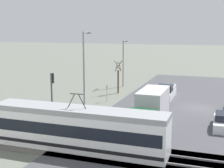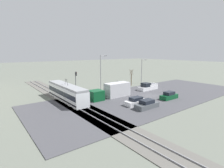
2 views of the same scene
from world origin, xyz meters
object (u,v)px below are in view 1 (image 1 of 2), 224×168
at_px(pickup_truck, 166,92).
at_px(street_lamp_mid_block, 84,66).
at_px(light_rail_tram, 77,129).
at_px(street_tree, 118,78).
at_px(box_truck, 150,108).
at_px(no_parking_sign, 107,91).
at_px(street_lamp_near_crossing, 124,60).
at_px(traffic_light_pole, 52,92).
at_px(sedan_car_0, 224,122).

height_order(pickup_truck, street_lamp_mid_block, street_lamp_mid_block).
xyz_separation_m(light_rail_tram, street_tree, (3.78, -21.67, 0.57)).
bearing_deg(box_truck, street_tree, -59.38).
xyz_separation_m(street_lamp_mid_block, no_parking_sign, (-1.05, -4.56, -3.82)).
distance_m(light_rail_tram, street_lamp_mid_block, 12.92).
distance_m(box_truck, street_lamp_near_crossing, 20.38).
xyz_separation_m(street_tree, street_lamp_mid_block, (0.77, 10.09, 2.93)).
relative_size(box_truck, traffic_light_pole, 1.88).
relative_size(light_rail_tram, street_lamp_mid_block, 1.57).
relative_size(street_lamp_near_crossing, street_lamp_mid_block, 0.84).
height_order(light_rail_tram, no_parking_sign, light_rail_tram).
bearing_deg(traffic_light_pole, box_truck, -152.11).
bearing_deg(no_parking_sign, street_lamp_mid_block, 77.01).
relative_size(sedan_car_0, street_lamp_near_crossing, 0.60).
distance_m(sedan_car_0, traffic_light_pole, 16.36).
bearing_deg(street_tree, box_truck, 120.62).
relative_size(pickup_truck, street_lamp_mid_block, 0.63).
xyz_separation_m(sedan_car_0, street_lamp_mid_block, (15.32, -2.52, 4.46)).
xyz_separation_m(light_rail_tram, box_truck, (-3.79, -8.87, -0.16)).
height_order(traffic_light_pole, no_parking_sign, traffic_light_pole).
xyz_separation_m(street_lamp_near_crossing, no_parking_sign, (-1.17, 11.04, -3.06)).
xyz_separation_m(box_truck, street_lamp_mid_block, (8.35, -2.71, 3.66)).
height_order(light_rail_tram, pickup_truck, light_rail_tram).
xyz_separation_m(light_rail_tram, sedan_car_0, (-10.77, -9.06, -0.96)).
relative_size(sedan_car_0, traffic_light_pole, 0.88).
bearing_deg(sedan_car_0, light_rail_tram, 40.09).
bearing_deg(box_truck, street_lamp_mid_block, -17.98).
relative_size(light_rail_tram, pickup_truck, 2.48).
relative_size(pickup_truck, sedan_car_0, 1.26).
height_order(traffic_light_pole, street_lamp_mid_block, street_lamp_mid_block).
height_order(pickup_truck, street_tree, street_tree).
bearing_deg(pickup_truck, street_lamp_near_crossing, -38.71).
xyz_separation_m(traffic_light_pole, no_parking_sign, (-1.18, -11.75, -2.05)).
bearing_deg(light_rail_tram, street_tree, -80.11).
bearing_deg(traffic_light_pole, pickup_truck, -116.14).
height_order(pickup_truck, sedan_car_0, pickup_truck).
xyz_separation_m(box_truck, traffic_light_pole, (8.47, 4.48, 1.88)).
bearing_deg(no_parking_sign, sedan_car_0, 153.64).
bearing_deg(light_rail_tram, box_truck, -113.16).
bearing_deg(street_lamp_near_crossing, street_lamp_mid_block, 90.45).
xyz_separation_m(light_rail_tram, street_lamp_near_crossing, (4.68, -27.18, 2.74)).
distance_m(light_rail_tram, street_tree, 22.00).
xyz_separation_m(box_truck, street_tree, (7.57, -12.80, 0.73)).
height_order(box_truck, street_tree, street_tree).
bearing_deg(box_truck, street_lamp_near_crossing, -65.17).
height_order(pickup_truck, no_parking_sign, no_parking_sign).
bearing_deg(no_parking_sign, street_tree, -87.12).
distance_m(pickup_truck, street_lamp_near_crossing, 10.89).
distance_m(box_truck, no_parking_sign, 10.30).
distance_m(street_tree, street_lamp_mid_block, 10.53).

